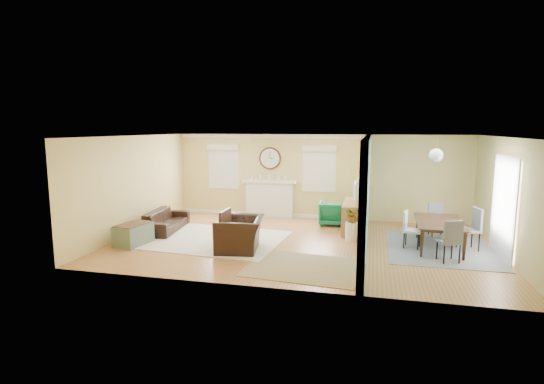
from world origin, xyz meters
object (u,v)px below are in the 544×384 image
object	(u,v)px
eames_chair	(240,234)
green_chair	(332,213)
sofa	(166,220)
credenza	(353,217)
dining_table	(440,235)

from	to	relation	value
eames_chair	green_chair	size ratio (longest dim) A/B	1.57
sofa	credenza	size ratio (longest dim) A/B	1.17
sofa	dining_table	world-z (taller)	dining_table
credenza	dining_table	xyz separation A→B (m)	(2.06, -1.29, -0.07)
sofa	dining_table	xyz separation A→B (m)	(7.07, -0.13, 0.05)
credenza	dining_table	distance (m)	2.43
sofa	green_chair	xyz separation A→B (m)	(4.38, 1.75, 0.06)
sofa	dining_table	distance (m)	7.07
credenza	sofa	bearing A→B (deg)	-166.98
eames_chair	credenza	bearing A→B (deg)	126.75
eames_chair	sofa	bearing A→B (deg)	-126.38
sofa	green_chair	distance (m)	4.72
green_chair	credenza	world-z (taller)	credenza
green_chair	sofa	bearing A→B (deg)	18.85
green_chair	dining_table	xyz separation A→B (m)	(2.70, -1.88, -0.01)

